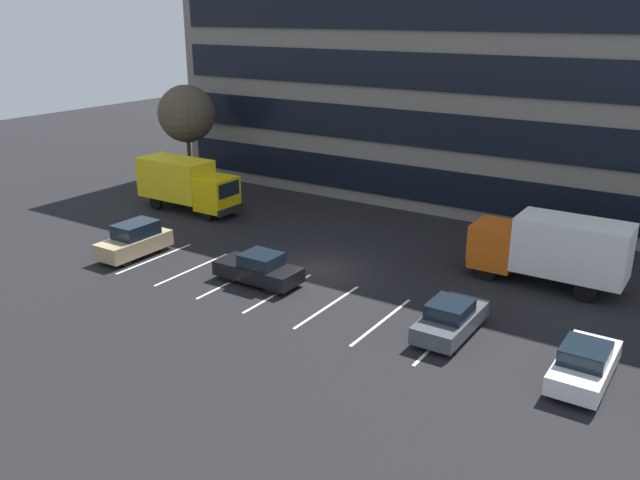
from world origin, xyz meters
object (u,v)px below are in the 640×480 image
sedan_black (259,269)px  sedan_charcoal (451,319)px  sedan_white (585,364)px  box_truck_orange (551,247)px  bare_tree (187,114)px  suv_tan (135,240)px  box_truck_yellow_all (186,183)px

sedan_black → sedan_charcoal: (10.09, 0.00, -0.02)m
sedan_white → box_truck_orange: bearing=113.1°
sedan_white → bare_tree: size_ratio=0.55×
box_truck_orange → suv_tan: bearing=-157.4°
box_truck_orange → sedan_white: size_ratio=1.75×
suv_tan → bare_tree: 14.97m
bare_tree → suv_tan: bearing=-58.5°
bare_tree → box_truck_orange: bearing=-7.8°
suv_tan → sedan_charcoal: suv_tan is taller
box_truck_orange → bare_tree: (-27.46, 3.76, 3.72)m
box_truck_yellow_all → bare_tree: 6.63m
box_truck_yellow_all → bare_tree: bearing=131.4°
box_truck_orange → sedan_white: box_truck_orange is taller
sedan_black → sedan_charcoal: size_ratio=1.02×
box_truck_yellow_all → box_truck_orange: size_ratio=0.98×
box_truck_yellow_all → sedan_charcoal: bearing=-18.3°
sedan_black → sedan_white: bearing=-2.9°
sedan_charcoal → bare_tree: (-25.55, 11.35, 4.95)m
sedan_white → sedan_black: size_ratio=0.97×
sedan_white → suv_tan: (-23.62, 0.05, 0.18)m
sedan_black → sedan_charcoal: sedan_black is taller
box_truck_yellow_all → bare_tree: bare_tree is taller
box_truck_yellow_all → sedan_black: box_truck_yellow_all is taller
box_truck_yellow_all → box_truck_orange: bearing=0.8°
box_truck_yellow_all → suv_tan: box_truck_yellow_all is taller
sedan_white → bare_tree: bare_tree is taller
suv_tan → bare_tree: size_ratio=0.54×
box_truck_yellow_all → sedan_white: (27.43, -8.05, -1.20)m
bare_tree → sedan_black: bearing=-36.3°
sedan_white → suv_tan: suv_tan is taller
box_truck_orange → sedan_black: size_ratio=1.70×
box_truck_yellow_all → sedan_white: size_ratio=1.72×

